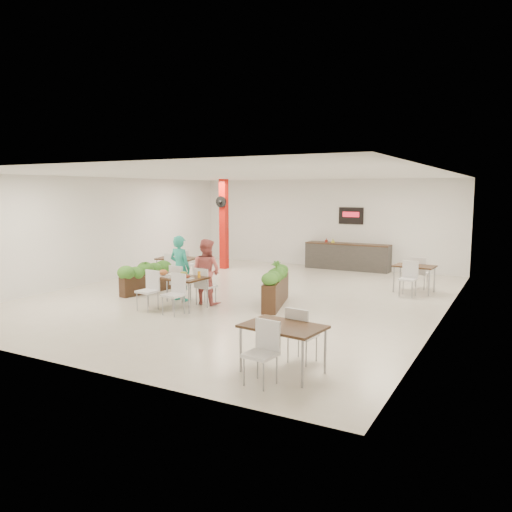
% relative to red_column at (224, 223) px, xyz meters
% --- Properties ---
extents(ground, '(12.00, 12.00, 0.00)m').
position_rel_red_column_xyz_m(ground, '(3.00, -3.79, -1.64)').
color(ground, beige).
rests_on(ground, ground).
extents(room_shell, '(10.10, 12.10, 3.22)m').
position_rel_red_column_xyz_m(room_shell, '(3.00, -3.79, 0.36)').
color(room_shell, white).
rests_on(room_shell, ground).
extents(red_column, '(0.40, 0.41, 3.20)m').
position_rel_red_column_xyz_m(red_column, '(0.00, 0.00, 0.00)').
color(red_column, red).
rests_on(red_column, ground).
extents(service_counter, '(3.00, 0.64, 2.20)m').
position_rel_red_column_xyz_m(service_counter, '(4.00, 1.86, -1.15)').
color(service_counter, '#2F2D2A').
rests_on(service_counter, ground).
extents(main_table, '(1.45, 1.70, 0.92)m').
position_rel_red_column_xyz_m(main_table, '(2.22, -5.69, -1.01)').
color(main_table, black).
rests_on(main_table, ground).
extents(diner_man, '(0.63, 0.44, 1.67)m').
position_rel_red_column_xyz_m(diner_man, '(1.83, -5.03, -0.81)').
color(diner_man, teal).
rests_on(diner_man, ground).
extents(diner_woman, '(0.82, 0.66, 1.62)m').
position_rel_red_column_xyz_m(diner_woman, '(2.63, -5.03, -0.83)').
color(diner_woman, '#D3635E').
rests_on(diner_woman, ground).
extents(planter_left, '(0.61, 1.67, 0.88)m').
position_rel_red_column_xyz_m(planter_left, '(0.42, -4.73, -1.16)').
color(planter_left, black).
rests_on(planter_left, ground).
extents(planter_right, '(0.88, 2.03, 1.10)m').
position_rel_red_column_xyz_m(planter_right, '(4.22, -4.37, -1.13)').
color(planter_right, black).
rests_on(planter_right, ground).
extents(side_table_a, '(1.28, 1.67, 0.92)m').
position_rel_red_column_xyz_m(side_table_a, '(0.15, -2.95, -1.02)').
color(side_table_a, black).
rests_on(side_table_a, ground).
extents(side_table_b, '(1.12, 1.65, 0.92)m').
position_rel_red_column_xyz_m(side_table_b, '(6.88, -1.13, -1.02)').
color(side_table_b, black).
rests_on(side_table_b, ground).
extents(side_table_c, '(1.31, 1.66, 0.92)m').
position_rel_red_column_xyz_m(side_table_c, '(6.32, -8.42, -1.02)').
color(side_table_c, black).
rests_on(side_table_c, ground).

